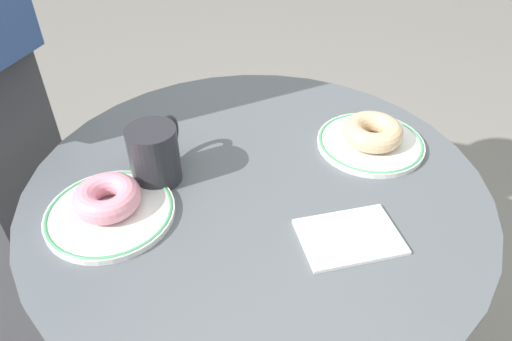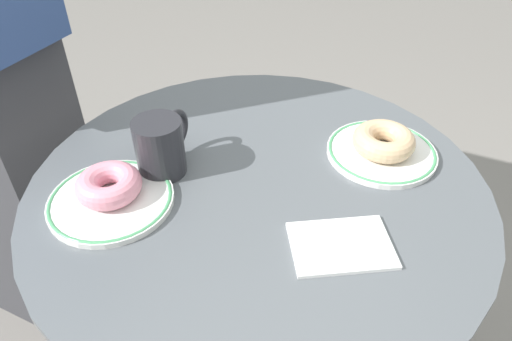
% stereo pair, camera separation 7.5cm
% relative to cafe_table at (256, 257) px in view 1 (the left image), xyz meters
% --- Properties ---
extents(cafe_table, '(0.78, 0.78, 0.71)m').
position_rel_cafe_table_xyz_m(cafe_table, '(0.00, 0.00, 0.00)').
color(cafe_table, '#565B60').
rests_on(cafe_table, ground).
extents(plate_left, '(0.20, 0.20, 0.01)m').
position_rel_cafe_table_xyz_m(plate_left, '(-0.24, 0.03, 0.20)').
color(plate_left, white).
rests_on(plate_left, cafe_table).
extents(plate_right, '(0.20, 0.20, 0.01)m').
position_rel_cafe_table_xyz_m(plate_right, '(0.24, -0.00, 0.20)').
color(plate_right, white).
rests_on(plate_right, cafe_table).
extents(donut_pink_frosted, '(0.12, 0.12, 0.04)m').
position_rel_cafe_table_xyz_m(donut_pink_frosted, '(-0.24, 0.04, 0.22)').
color(donut_pink_frosted, pink).
rests_on(donut_pink_frosted, plate_left).
extents(donut_glazed, '(0.16, 0.16, 0.04)m').
position_rel_cafe_table_xyz_m(donut_glazed, '(0.24, -0.00, 0.22)').
color(donut_glazed, '#E0B789').
rests_on(donut_glazed, plate_right).
extents(paper_napkin, '(0.17, 0.13, 0.01)m').
position_rel_cafe_table_xyz_m(paper_napkin, '(0.07, -0.18, 0.19)').
color(paper_napkin, white).
rests_on(paper_napkin, cafe_table).
extents(coffee_mug, '(0.11, 0.11, 0.10)m').
position_rel_cafe_table_xyz_m(coffee_mug, '(-0.14, 0.09, 0.24)').
color(coffee_mug, '#28282D').
rests_on(coffee_mug, cafe_table).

